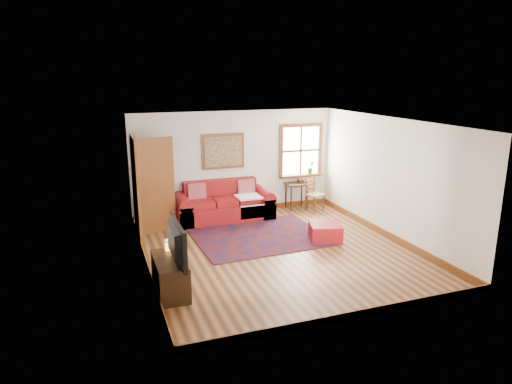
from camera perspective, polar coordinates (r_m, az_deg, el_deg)
name	(u,v)px	position (r m, az deg, el deg)	size (l,w,h in m)	color
ground	(277,250)	(8.98, 2.69, -7.30)	(5.50, 5.50, 0.00)	#482613
room_envelope	(278,167)	(8.52, 2.78, 3.10)	(5.04, 5.54, 2.52)	silver
window	(302,156)	(11.71, 5.77, 4.50)	(1.18, 0.20, 1.38)	white
doorway	(148,186)	(9.79, -13.36, 0.74)	(0.89, 1.08, 2.14)	black
framed_artwork	(223,151)	(10.95, -4.14, 5.10)	(1.05, 0.07, 0.85)	brown
persian_rug	(260,236)	(9.69, 0.46, -5.54)	(2.70, 2.16, 0.02)	#56130C
red_leather_sofa	(224,207)	(10.82, -4.06, -1.84)	(2.28, 0.94, 0.89)	maroon
red_ottoman	(325,232)	(9.54, 8.65, -4.97)	(0.62, 0.62, 0.36)	maroon
side_table	(297,188)	(11.61, 5.10, 0.49)	(0.54, 0.41, 0.65)	#301D10
ladder_back_chair	(313,193)	(11.52, 7.16, -0.14)	(0.50, 0.49, 0.83)	tan
media_cabinet	(170,276)	(7.36, -10.68, -10.27)	(0.46, 1.02, 0.56)	#301D10
television	(171,242)	(7.03, -10.59, -6.20)	(1.10, 0.14, 0.63)	black
candle_hurricane	(168,246)	(7.57, -10.90, -6.59)	(0.12, 0.12, 0.18)	silver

